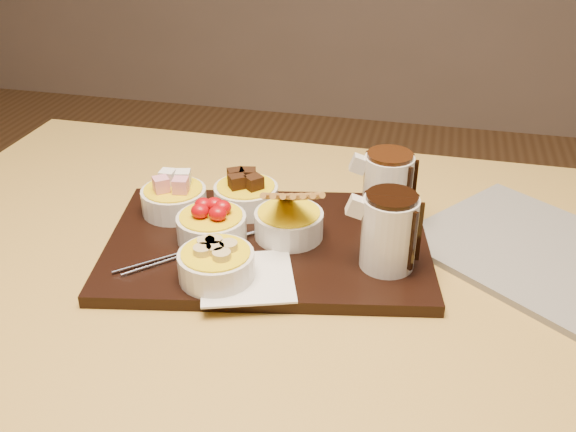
% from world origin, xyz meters
% --- Properties ---
extents(dining_table, '(1.20, 0.80, 0.75)m').
position_xyz_m(dining_table, '(0.00, 0.00, 0.65)').
color(dining_table, '#BD9946').
rests_on(dining_table, ground).
extents(serving_board, '(0.51, 0.38, 0.02)m').
position_xyz_m(serving_board, '(-0.01, 0.00, 0.76)').
color(serving_board, black).
rests_on(serving_board, dining_table).
extents(napkin, '(0.15, 0.15, 0.00)m').
position_xyz_m(napkin, '(-0.01, -0.10, 0.77)').
color(napkin, white).
rests_on(napkin, serving_board).
extents(bowl_marshmallows, '(0.10, 0.10, 0.04)m').
position_xyz_m(bowl_marshmallows, '(-0.17, 0.05, 0.79)').
color(bowl_marshmallows, silver).
rests_on(bowl_marshmallows, serving_board).
extents(bowl_cake, '(0.10, 0.10, 0.04)m').
position_xyz_m(bowl_cake, '(-0.06, 0.08, 0.79)').
color(bowl_cake, silver).
rests_on(bowl_cake, serving_board).
extents(bowl_strawberries, '(0.10, 0.10, 0.04)m').
position_xyz_m(bowl_strawberries, '(-0.08, -0.02, 0.79)').
color(bowl_strawberries, silver).
rests_on(bowl_strawberries, serving_board).
extents(bowl_biscotti, '(0.10, 0.10, 0.04)m').
position_xyz_m(bowl_biscotti, '(0.02, 0.02, 0.79)').
color(bowl_biscotti, silver).
rests_on(bowl_biscotti, serving_board).
extents(bowl_bananas, '(0.10, 0.10, 0.04)m').
position_xyz_m(bowl_bananas, '(-0.05, -0.11, 0.79)').
color(bowl_bananas, silver).
rests_on(bowl_bananas, serving_board).
extents(pitcher_dark_chocolate, '(0.09, 0.09, 0.10)m').
position_xyz_m(pitcher_dark_chocolate, '(0.17, -0.02, 0.82)').
color(pitcher_dark_chocolate, silver).
rests_on(pitcher_dark_chocolate, serving_board).
extents(pitcher_milk_chocolate, '(0.09, 0.09, 0.10)m').
position_xyz_m(pitcher_milk_chocolate, '(0.15, 0.11, 0.82)').
color(pitcher_milk_chocolate, silver).
rests_on(pitcher_milk_chocolate, serving_board).
extents(fondue_skewers, '(0.20, 0.21, 0.01)m').
position_xyz_m(fondue_skewers, '(-0.09, -0.04, 0.77)').
color(fondue_skewers, silver).
rests_on(fondue_skewers, serving_board).
extents(newspaper, '(0.43, 0.42, 0.01)m').
position_xyz_m(newspaper, '(0.38, 0.08, 0.76)').
color(newspaper, beige).
rests_on(newspaper, dining_table).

